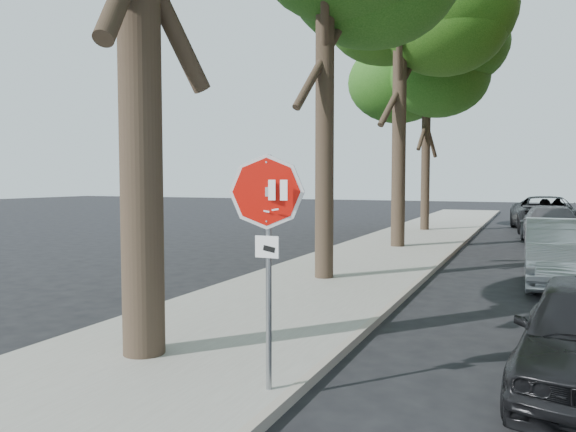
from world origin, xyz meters
name	(u,v)px	position (x,y,z in m)	size (l,w,h in m)	color
ground	(328,410)	(0.00, 0.00, 0.00)	(120.00, 120.00, 0.00)	black
sidewalk_left	(380,254)	(-2.50, 12.00, 0.06)	(4.00, 55.00, 0.12)	gray
curb_left	(446,258)	(-0.45, 12.00, 0.07)	(0.12, 55.00, 0.13)	#9E9384
stop_sign	(268,226)	(-0.70, -0.03, 1.95)	(0.76, 0.34, 2.61)	gray
tree_mid_b	(401,19)	(-2.42, 14.12, 8.00)	(5.88, 5.46, 10.36)	black
tree_far	(427,76)	(-2.72, 21.11, 7.21)	(5.29, 4.91, 9.33)	black
car_b	(563,253)	(2.60, 8.83, 0.76)	(1.61, 4.62, 1.52)	#A2A5AA
car_c	(551,226)	(2.58, 17.59, 0.72)	(2.02, 4.98, 1.44)	#4B4A4F
car_d	(546,214)	(2.50, 23.39, 0.84)	(2.77, 6.02, 1.67)	black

